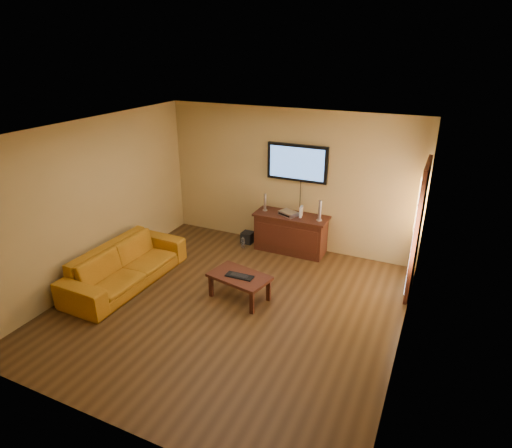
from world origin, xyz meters
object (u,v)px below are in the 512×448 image
Objects in this scene: sofa at (125,259)px; speaker_right at (320,211)px; av_receiver at (288,213)px; keyboard at (239,276)px; media_console at (291,233)px; game_console at (301,212)px; bottle at (243,243)px; television at (297,163)px; subwoofer at (248,237)px; speaker_left at (265,203)px; coffee_table at (239,279)px.

sofa is 3.53m from speaker_right.
av_receiver is 1.99m from keyboard.
media_console is at bearing 177.06° from speaker_right.
av_receiver is at bearing 178.61° from game_console.
av_receiver is 1.12m from bottle.
subwoofer is at bearing -165.57° from television.
keyboard is (-0.11, -1.97, 0.05)m from media_console.
speaker_left is 0.52m from av_receiver.
media_console is at bearing 47.96° from av_receiver.
speaker_left is 2.10m from keyboard.
media_console is 1.36m from television.
speaker_left is 1.03× the size of av_receiver.
bottle is (-1.09, -0.27, -0.75)m from game_console.
coffee_table is 4.54× the size of subwoofer.
media_console is at bearing 173.38° from game_console.
media_console is 3.11m from sofa.
media_console is at bearing -41.23° from sofa.
game_console is at bearing -43.73° from sofa.
av_receiver is (0.50, -0.04, -0.12)m from speaker_left.
subwoofer is at bearing 173.30° from game_console.
bottle is at bearing 114.68° from coffee_table.
speaker_right is at bearing -24.73° from television.
subwoofer is 1.00× the size of bottle.
game_console is 2.05m from keyboard.
media_console is 1.94m from coffee_table.
speaker_left is at bearing 5.04° from subwoofer.
sofa reaches higher than media_console.
speaker_right is at bearing -12.05° from game_console.
television is at bearing 28.88° from bottle.
bottle is at bearing -140.38° from speaker_left.
media_console is 0.96m from subwoofer.
television reaches higher than speaker_right.
television is at bearing 87.02° from keyboard.
television reaches higher than av_receiver.
speaker_right is at bearing 70.00° from coffee_table.
speaker_left is at bearing 178.04° from media_console.
av_receiver is 1.10m from subwoofer.
coffee_table is 0.08m from keyboard.
av_receiver reaches higher than bottle.
speaker_right is (1.11, -0.05, 0.02)m from speaker_left.
subwoofer is 0.26m from bottle.
television is 3.03× the size of speaker_right.
av_receiver is 1.47× the size of bottle.
game_console is at bearing 175.19° from speaker_right.
speaker_right is 0.63m from av_receiver.
game_console is 0.91× the size of bottle.
television is 1.00m from speaker_right.
television is 1.87m from subwoofer.
coffee_table is at bearing -78.40° from sofa.
game_console is 1.34m from subwoofer.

